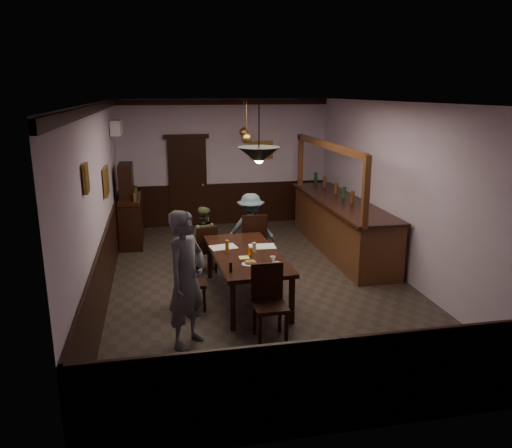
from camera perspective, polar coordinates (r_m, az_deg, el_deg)
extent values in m
cube|color=#2D2621|center=(8.63, 0.23, -6.63)|extent=(5.00, 8.00, 0.01)
cube|color=white|center=(8.03, 0.26, 13.74)|extent=(5.00, 8.00, 0.01)
cube|color=#BCA2BD|center=(12.09, -3.60, 6.99)|extent=(5.00, 0.01, 3.00)
cube|color=#BCA2BD|center=(4.51, 10.60, -7.09)|extent=(5.00, 0.01, 3.00)
cube|color=#BCA2BD|center=(8.09, -17.40, 2.34)|extent=(0.01, 8.00, 3.00)
cube|color=#BCA2BD|center=(9.03, 16.01, 3.71)|extent=(0.01, 8.00, 3.00)
cube|color=black|center=(7.73, -1.16, -3.53)|extent=(1.10, 2.25, 0.06)
cube|color=black|center=(6.86, -2.68, -9.41)|extent=(0.07, 0.07, 0.69)
cube|color=black|center=(7.05, 4.10, -8.71)|extent=(0.07, 0.07, 0.69)
cube|color=black|center=(8.73, -5.35, -4.00)|extent=(0.07, 0.07, 0.69)
cube|color=black|center=(8.88, 0.02, -3.59)|extent=(0.07, 0.07, 0.69)
cube|color=black|center=(9.01, -5.88, -2.99)|extent=(0.45, 0.45, 0.05)
cube|color=black|center=(8.79, -5.58, -1.79)|extent=(0.38, 0.11, 0.45)
cube|color=black|center=(9.26, -5.23, -3.85)|extent=(0.04, 0.04, 0.39)
cube|color=black|center=(9.18, -7.05, -4.08)|extent=(0.04, 0.04, 0.39)
cube|color=black|center=(8.99, -4.61, -4.43)|extent=(0.04, 0.04, 0.39)
cube|color=black|center=(8.90, -6.48, -4.68)|extent=(0.04, 0.04, 0.39)
cube|color=black|center=(9.15, -0.31, -2.10)|extent=(0.48, 0.48, 0.05)
cube|color=black|center=(8.87, -0.15, -0.68)|extent=(0.46, 0.08, 0.54)
cube|color=black|center=(9.43, 0.67, -3.21)|extent=(0.04, 0.04, 0.46)
cube|color=black|center=(9.38, -1.56, -3.29)|extent=(0.04, 0.04, 0.46)
cube|color=black|center=(9.08, 0.99, -3.92)|extent=(0.04, 0.04, 0.46)
cube|color=black|center=(9.04, -1.32, -4.02)|extent=(0.04, 0.04, 0.46)
cube|color=black|center=(6.56, 1.63, -9.45)|extent=(0.43, 0.43, 0.05)
cube|color=black|center=(6.63, 1.26, -6.59)|extent=(0.43, 0.04, 0.51)
cube|color=black|center=(6.48, 0.44, -12.15)|extent=(0.04, 0.04, 0.44)
cube|color=black|center=(6.55, 3.49, -11.84)|extent=(0.04, 0.04, 0.44)
cube|color=black|center=(6.78, -0.19, -10.83)|extent=(0.04, 0.04, 0.44)
cube|color=black|center=(6.85, 2.72, -10.56)|extent=(0.04, 0.04, 0.44)
cube|color=black|center=(7.52, -7.17, -6.74)|extent=(0.40, 0.40, 0.05)
cube|color=black|center=(7.43, -8.56, -5.03)|extent=(0.06, 0.38, 0.45)
cube|color=black|center=(7.46, -5.91, -8.65)|extent=(0.04, 0.04, 0.39)
cube|color=black|center=(7.74, -5.99, -7.74)|extent=(0.04, 0.04, 0.39)
cube|color=black|center=(7.46, -8.30, -8.73)|extent=(0.04, 0.04, 0.39)
cube|color=black|center=(7.74, -8.29, -7.82)|extent=(0.04, 0.04, 0.39)
imported|color=slate|center=(6.35, -7.93, -6.28)|extent=(0.74, 0.77, 1.77)
imported|color=#4A5030|center=(9.15, -6.09, -1.56)|extent=(0.64, 0.54, 1.16)
imported|color=#4B5F6C|center=(9.28, -0.60, -0.61)|extent=(0.97, 0.68, 1.36)
cube|color=silver|center=(8.01, -3.75, -2.65)|extent=(0.47, 0.37, 0.01)
cube|color=silver|center=(8.02, 0.71, -2.58)|extent=(0.44, 0.32, 0.01)
cube|color=#EAF259|center=(7.51, -1.36, -3.84)|extent=(0.16, 0.16, 0.00)
cylinder|color=white|center=(7.26, 2.32, -4.50)|extent=(0.15, 0.15, 0.01)
imported|color=white|center=(7.31, 1.93, -3.99)|extent=(0.08, 0.08, 0.07)
cylinder|color=white|center=(7.21, -0.78, -4.61)|extent=(0.22, 0.22, 0.01)
torus|color=#C68C47|center=(7.21, -0.81, -4.37)|extent=(0.13, 0.13, 0.04)
torus|color=#C68C47|center=(7.21, -0.50, -4.36)|extent=(0.13, 0.13, 0.04)
cylinder|color=orange|center=(7.59, -0.66, -3.18)|extent=(0.07, 0.07, 0.12)
cylinder|color=#BF721E|center=(7.72, -3.33, -2.57)|extent=(0.06, 0.06, 0.20)
cylinder|color=silver|center=(7.74, -0.20, -2.68)|extent=(0.06, 0.06, 0.15)
cylinder|color=black|center=(6.92, -2.91, -4.93)|extent=(0.04, 0.04, 0.14)
cube|color=black|center=(10.95, -14.06, 0.18)|extent=(0.46, 1.30, 0.93)
cube|color=black|center=(10.83, -14.23, 2.79)|extent=(0.44, 1.25, 0.07)
cube|color=black|center=(10.76, -14.62, 4.71)|extent=(0.28, 0.83, 0.74)
cube|color=#492513|center=(10.26, 9.69, -0.31)|extent=(0.83, 3.87, 1.01)
cube|color=black|center=(10.13, 9.71, 2.55)|extent=(0.92, 3.96, 0.06)
cube|color=#492513|center=(9.83, 8.09, 8.93)|extent=(0.10, 3.77, 0.12)
cube|color=#492513|center=(8.22, 12.17, 3.67)|extent=(0.10, 0.10, 1.20)
cube|color=#492513|center=(11.64, 4.99, 7.20)|extent=(0.10, 0.10, 1.20)
cube|color=black|center=(12.02, -7.80, 4.67)|extent=(0.90, 0.06, 2.10)
cube|color=white|center=(10.81, -15.67, 10.60)|extent=(0.20, 0.85, 0.30)
cube|color=olive|center=(6.40, -18.86, 4.97)|extent=(0.04, 0.28, 0.36)
cube|color=olive|center=(8.83, -16.75, 4.73)|extent=(0.04, 0.62, 0.48)
cube|color=olive|center=(12.16, 0.65, 8.49)|extent=(0.55, 0.04, 0.42)
cylinder|color=black|center=(6.57, 0.34, 10.64)|extent=(0.02, 0.02, 0.65)
cone|color=black|center=(6.60, 0.33, 7.85)|extent=(0.56, 0.56, 0.22)
sphere|color=#FFD88C|center=(6.61, 0.33, 7.42)|extent=(0.12, 0.12, 0.12)
cylinder|color=#BF8C3F|center=(9.61, -1.08, 11.85)|extent=(0.02, 0.02, 0.70)
cone|color=#BF8C3F|center=(9.63, -1.07, 9.77)|extent=(0.20, 0.20, 0.22)
sphere|color=#FFD88C|center=(9.64, -1.07, 9.48)|extent=(0.12, 0.12, 0.12)
cylinder|color=#BF8C3F|center=(11.06, -1.41, 12.26)|extent=(0.02, 0.02, 0.70)
cone|color=#BF8C3F|center=(11.08, -1.40, 10.45)|extent=(0.20, 0.20, 0.22)
sphere|color=#FFD88C|center=(11.09, -1.40, 10.20)|extent=(0.12, 0.12, 0.12)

